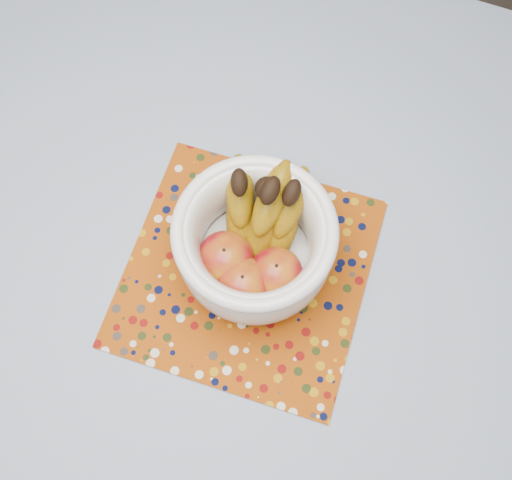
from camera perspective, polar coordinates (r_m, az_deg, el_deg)
table at (r=1.07m, az=-4.21°, el=-2.21°), size 1.20×1.20×0.75m
tablecloth at (r=0.99m, az=-4.53°, el=-0.72°), size 1.32×1.32×0.01m
placemat at (r=0.97m, az=-0.90°, el=-3.06°), size 0.40×0.40×0.00m
fruit_bowl at (r=0.90m, az=-0.03°, el=0.28°), size 0.24×0.25×0.19m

